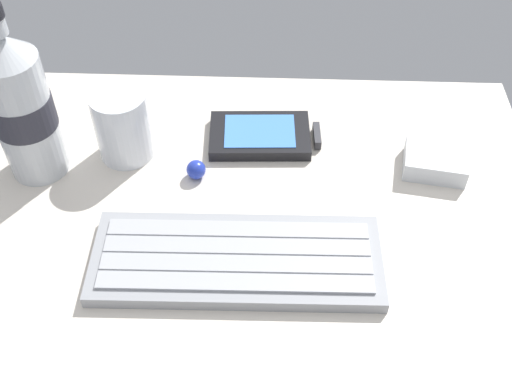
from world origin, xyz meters
TOP-DOWN VIEW (x-y plane):
  - ground_plane at (0.00, -0.23)cm, footprint 64.00×48.00cm
  - keyboard at (-1.65, -7.27)cm, footprint 29.18×11.48cm
  - handheld_device at (0.66, 11.51)cm, footprint 13.04×8.12cm
  - juice_cup at (-15.58, 8.70)cm, footprint 6.40×6.40cm
  - water_bottle at (-25.18, 5.91)cm, footprint 6.73×6.73cm
  - charger_block at (20.30, 7.37)cm, footprint 7.81×6.65cm
  - trackball_mouse at (-7.00, 5.00)cm, footprint 2.20×2.20cm

SIDE VIEW (x-z plane):
  - ground_plane at x=0.00cm, z-range -2.39..0.41cm
  - handheld_device at x=0.66cm, z-range -0.02..1.48cm
  - keyboard at x=-1.65cm, z-range -0.04..1.66cm
  - trackball_mouse at x=-7.00cm, z-range 0.00..2.20cm
  - charger_block at x=20.30cm, z-range 0.00..2.40cm
  - juice_cup at x=-15.58cm, z-range -0.34..8.16cm
  - water_bottle at x=-25.18cm, z-range -1.39..19.41cm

